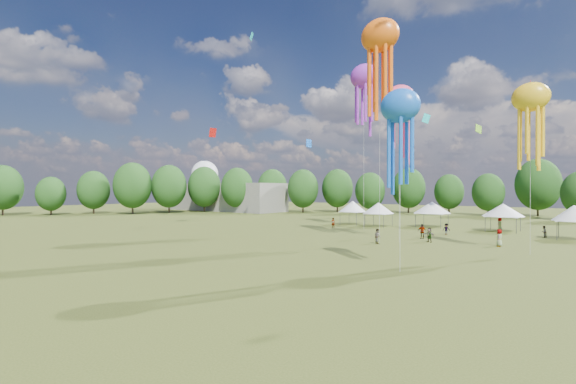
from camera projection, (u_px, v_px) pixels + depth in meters
The scene contains 8 objects.
ground at pixel (101, 352), 14.62m from camera, with size 300.00×300.00×0.00m, color #384416.
spectator_near at pixel (377, 236), 44.05m from camera, with size 0.83×0.65×1.71m, color gray.
spectators_far at pixel (458, 230), 50.17m from camera, with size 28.74×21.08×1.92m.
festival_tents at pixel (442, 209), 60.20m from camera, with size 36.23×10.96×4.29m.
show_kites at pixel (392, 88), 46.72m from camera, with size 27.09×29.11×25.69m.
treeline at pixel (454, 188), 66.14m from camera, with size 201.57×95.24×13.43m.
hangar at pixel (224, 197), 115.69m from camera, with size 40.00×12.00×8.00m, color gray.
radome at pixel (205, 179), 130.26m from camera, with size 9.00×9.00×16.00m.
Camera 1 is at (14.60, -7.08, 6.15)m, focal length 24.10 mm.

